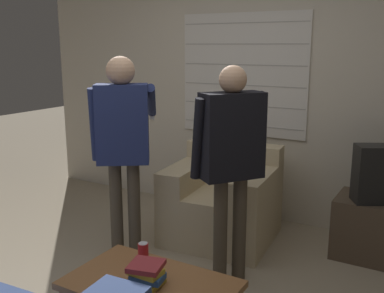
# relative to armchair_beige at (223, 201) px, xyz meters

# --- Properties ---
(wall_back) EXTENTS (5.20, 0.08, 2.55)m
(wall_back) POSITION_rel_armchair_beige_xyz_m (-0.01, 0.69, 0.94)
(wall_back) COLOR beige
(wall_back) RESTS_ON ground_plane
(armchair_beige) EXTENTS (0.97, 0.93, 0.82)m
(armchair_beige) POSITION_rel_armchair_beige_xyz_m (0.00, 0.00, 0.00)
(armchair_beige) COLOR #C6B289
(armchair_beige) RESTS_ON ground_plane
(coffee_table) EXTENTS (0.96, 0.59, 0.38)m
(coffee_table) POSITION_rel_armchair_beige_xyz_m (0.30, -1.55, 0.01)
(coffee_table) COLOR brown
(coffee_table) RESTS_ON ground_plane
(person_left_standing) EXTENTS (0.50, 0.79, 1.63)m
(person_left_standing) POSITION_rel_armchair_beige_xyz_m (-0.49, -0.78, 0.69)
(person_left_standing) COLOR #4C4233
(person_left_standing) RESTS_ON ground_plane
(person_right_standing) EXTENTS (0.49, 0.75, 1.58)m
(person_right_standing) POSITION_rel_armchair_beige_xyz_m (0.39, -0.68, 0.66)
(person_right_standing) COLOR #4C4233
(person_right_standing) RESTS_ON ground_plane
(book_stack) EXTENTS (0.23, 0.22, 0.12)m
(book_stack) POSITION_rel_armchair_beige_xyz_m (0.30, -1.58, 0.11)
(book_stack) COLOR gold
(book_stack) RESTS_ON coffee_table
(soda_can) EXTENTS (0.07, 0.07, 0.13)m
(soda_can) POSITION_rel_armchair_beige_xyz_m (0.12, -1.37, 0.11)
(soda_can) COLOR red
(soda_can) RESTS_ON coffee_table
(spare_remote) EXTENTS (0.11, 0.13, 0.02)m
(spare_remote) POSITION_rel_armchair_beige_xyz_m (0.14, -1.45, 0.06)
(spare_remote) COLOR white
(spare_remote) RESTS_ON coffee_table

